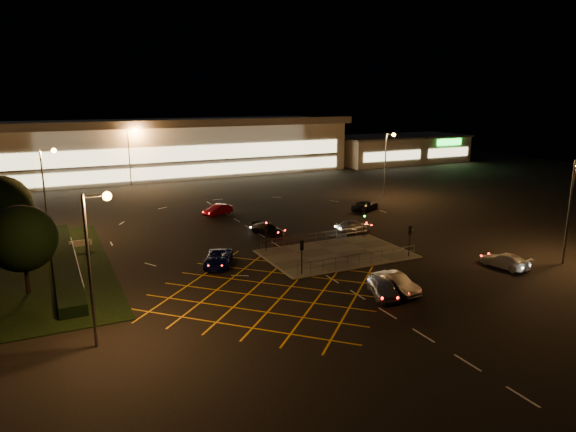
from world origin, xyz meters
name	(u,v)px	position (x,y,z in m)	size (l,w,h in m)	color
ground	(309,252)	(0.00, 0.00, 0.00)	(180.00, 180.00, 0.00)	black
pedestrian_island	(336,254)	(2.00, -2.00, 0.06)	(14.00, 9.00, 0.12)	#4C4944
grass_verge	(5,274)	(-28.00, 6.00, 0.04)	(18.00, 30.00, 0.08)	black
hedge	(64,261)	(-23.00, 6.00, 0.50)	(2.00, 26.00, 1.00)	black
supermarket	(168,146)	(0.00, 61.95, 5.31)	(72.00, 26.50, 10.50)	beige
retail_unit_a	(374,150)	(46.00, 53.97, 3.21)	(18.80, 14.80, 6.35)	beige
retail_unit_b	(428,147)	(62.00, 53.96, 3.22)	(14.80, 14.80, 6.35)	beige
streetlight_sw	(95,248)	(-21.56, -12.00, 6.56)	(1.78, 0.56, 10.03)	slate
streetlight_se	(574,196)	(20.44, -14.00, 6.56)	(1.78, 0.56, 10.03)	slate
streetlight_nw	(47,180)	(-23.56, 18.00, 6.56)	(1.78, 0.56, 10.03)	slate
streetlight_ne	(388,156)	(24.44, 20.00, 6.56)	(1.78, 0.56, 10.03)	slate
streetlight_far_left	(131,149)	(-9.56, 48.00, 6.56)	(1.78, 0.56, 10.03)	slate
streetlight_far_right	(325,139)	(30.44, 50.00, 6.56)	(1.78, 0.56, 10.03)	slate
signal_sw	(302,250)	(-4.00, -5.99, 2.37)	(0.28, 0.30, 3.15)	black
signal_se	(410,235)	(8.00, -5.99, 2.37)	(0.28, 0.30, 3.15)	black
signal_nw	(266,229)	(-4.00, 1.99, 2.37)	(0.28, 0.30, 3.15)	black
signal_ne	(364,217)	(8.00, 1.99, 2.37)	(0.28, 0.30, 3.15)	black
tree_c	(2,204)	(-28.00, 14.00, 4.95)	(5.76, 5.76, 7.84)	black
tree_e	(22,239)	(-26.00, 0.00, 4.64)	(5.40, 5.40, 7.35)	black
car_near_silver	(383,287)	(-0.33, -13.10, 0.78)	(1.84, 4.58, 1.56)	#A2A4A9
car_queue_white	(396,283)	(1.19, -12.76, 0.75)	(1.59, 4.55, 1.50)	silver
car_left_blue	(218,259)	(-9.86, -0.17, 0.71)	(2.34, 5.08, 1.41)	#0D1150
car_far_dkgrey	(268,229)	(-1.16, 8.07, 0.62)	(1.74, 4.27, 1.24)	black
car_right_silver	(353,226)	(8.56, 4.92, 0.69)	(1.63, 4.05, 1.38)	silver
car_circ_red	(218,210)	(-3.27, 19.93, 0.71)	(1.51, 4.34, 1.43)	maroon
car_east_grey	(365,205)	(16.27, 13.83, 0.69)	(2.28, 4.94, 1.37)	black
car_approach_white	(505,260)	(14.17, -12.29, 0.67)	(1.88, 4.62, 1.34)	#BABABA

